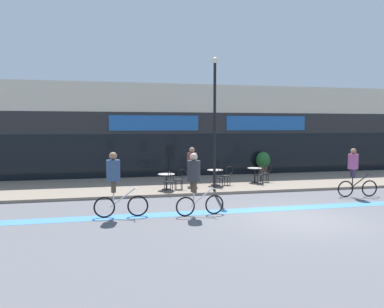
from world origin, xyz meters
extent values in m
plane|color=#5B5B60|center=(0.00, 0.00, 0.00)|extent=(120.00, 120.00, 0.00)
cube|color=gray|center=(0.00, 7.25, 0.06)|extent=(40.00, 5.50, 0.12)
cube|color=beige|center=(0.00, 12.00, 2.66)|extent=(40.00, 4.00, 5.32)
cube|color=black|center=(0.00, 10.03, 1.32)|extent=(38.80, 0.10, 2.40)
cube|color=#232326|center=(0.00, 10.05, 3.12)|extent=(39.20, 0.14, 1.20)
cube|color=#1E56A3|center=(-3.32, 9.98, 3.12)|extent=(4.96, 0.08, 0.84)
cube|color=#1E56A3|center=(3.32, 9.98, 3.12)|extent=(4.96, 0.08, 0.84)
cube|color=#3D7AB7|center=(0.00, 1.42, 0.00)|extent=(36.00, 0.70, 0.01)
cylinder|color=black|center=(-3.34, 5.63, 0.13)|extent=(0.42, 0.42, 0.02)
cylinder|color=black|center=(-3.34, 5.63, 0.46)|extent=(0.07, 0.07, 0.68)
cylinder|color=#ADA8A3|center=(-3.34, 5.63, 0.81)|extent=(0.76, 0.76, 0.02)
cylinder|color=black|center=(-0.89, 6.34, 0.13)|extent=(0.42, 0.42, 0.02)
cylinder|color=black|center=(-0.89, 6.34, 0.48)|extent=(0.07, 0.07, 0.72)
cylinder|color=#ADA8A3|center=(-0.89, 6.34, 0.85)|extent=(0.76, 0.76, 0.02)
cylinder|color=black|center=(1.33, 6.81, 0.13)|extent=(0.41, 0.41, 0.02)
cylinder|color=black|center=(1.33, 6.81, 0.47)|extent=(0.07, 0.07, 0.70)
cylinder|color=#ADA8A3|center=(1.33, 6.81, 0.83)|extent=(0.74, 0.74, 0.02)
cylinder|color=black|center=(-3.34, 5.08, 0.56)|extent=(0.44, 0.44, 0.03)
cylinder|color=black|center=(-3.50, 5.20, 0.33)|extent=(0.03, 0.03, 0.42)
cylinder|color=black|center=(-3.22, 5.24, 0.33)|extent=(0.03, 0.03, 0.42)
cylinder|color=black|center=(-3.47, 4.93, 0.33)|extent=(0.03, 0.03, 0.42)
cylinder|color=black|center=(-3.19, 4.96, 0.33)|extent=(0.03, 0.03, 0.42)
torus|color=black|center=(-3.33, 4.91, 0.82)|extent=(0.07, 0.41, 0.41)
cylinder|color=black|center=(-3.50, 4.89, 0.68)|extent=(0.03, 0.03, 0.23)
cylinder|color=black|center=(-3.16, 4.93, 0.68)|extent=(0.03, 0.03, 0.23)
cylinder|color=black|center=(-2.79, 5.63, 0.56)|extent=(0.41, 0.41, 0.03)
cylinder|color=black|center=(-2.94, 5.49, 0.33)|extent=(0.03, 0.03, 0.42)
cylinder|color=black|center=(-2.93, 5.77, 0.33)|extent=(0.03, 0.03, 0.42)
cylinder|color=black|center=(-2.66, 5.49, 0.33)|extent=(0.03, 0.03, 0.42)
cylinder|color=black|center=(-2.65, 5.77, 0.33)|extent=(0.03, 0.03, 0.42)
torus|color=black|center=(-2.62, 5.63, 0.82)|extent=(0.41, 0.03, 0.41)
cylinder|color=black|center=(-2.63, 5.46, 0.68)|extent=(0.03, 0.03, 0.23)
cylinder|color=black|center=(-2.62, 5.80, 0.68)|extent=(0.03, 0.03, 0.23)
cylinder|color=black|center=(-0.89, 5.79, 0.56)|extent=(0.45, 0.45, 0.03)
cylinder|color=black|center=(-1.04, 5.91, 0.33)|extent=(0.03, 0.03, 0.42)
cylinder|color=black|center=(-0.77, 5.95, 0.33)|extent=(0.03, 0.03, 0.42)
cylinder|color=black|center=(-1.00, 5.63, 0.33)|extent=(0.03, 0.03, 0.42)
cylinder|color=black|center=(-0.73, 5.67, 0.33)|extent=(0.03, 0.03, 0.42)
torus|color=black|center=(-0.86, 5.62, 0.82)|extent=(0.09, 0.41, 0.41)
cylinder|color=black|center=(-1.03, 5.60, 0.68)|extent=(0.03, 0.03, 0.23)
cylinder|color=black|center=(-0.69, 5.65, 0.68)|extent=(0.03, 0.03, 0.23)
cylinder|color=black|center=(-0.34, 6.34, 0.56)|extent=(0.45, 0.45, 0.03)
cylinder|color=black|center=(-0.45, 6.18, 0.33)|extent=(0.03, 0.03, 0.42)
cylinder|color=black|center=(-0.49, 6.46, 0.33)|extent=(0.03, 0.03, 0.42)
cylinder|color=black|center=(-0.18, 6.22, 0.33)|extent=(0.03, 0.03, 0.42)
cylinder|color=black|center=(-0.22, 6.50, 0.33)|extent=(0.03, 0.03, 0.42)
torus|color=black|center=(-0.17, 6.36, 0.82)|extent=(0.41, 0.08, 0.41)
cylinder|color=black|center=(-0.14, 6.19, 0.68)|extent=(0.03, 0.03, 0.23)
cylinder|color=black|center=(-0.19, 6.53, 0.68)|extent=(0.03, 0.03, 0.23)
cylinder|color=black|center=(1.33, 6.26, 0.56)|extent=(0.41, 0.41, 0.03)
cylinder|color=black|center=(1.19, 6.40, 0.33)|extent=(0.03, 0.03, 0.42)
cylinder|color=black|center=(1.47, 6.41, 0.33)|extent=(0.03, 0.03, 0.42)
cylinder|color=black|center=(1.19, 6.12, 0.33)|extent=(0.03, 0.03, 0.42)
cylinder|color=black|center=(1.47, 6.13, 0.33)|extent=(0.03, 0.03, 0.42)
torus|color=black|center=(1.33, 6.09, 0.82)|extent=(0.03, 0.41, 0.41)
cylinder|color=black|center=(1.16, 6.09, 0.68)|extent=(0.03, 0.03, 0.23)
cylinder|color=black|center=(1.50, 6.10, 0.68)|extent=(0.03, 0.03, 0.23)
cylinder|color=black|center=(1.88, 6.81, 0.56)|extent=(0.43, 0.43, 0.03)
cylinder|color=black|center=(1.73, 6.68, 0.33)|extent=(0.03, 0.03, 0.42)
cylinder|color=black|center=(1.75, 6.96, 0.33)|extent=(0.03, 0.03, 0.42)
cylinder|color=black|center=(2.01, 6.66, 0.33)|extent=(0.03, 0.03, 0.42)
cylinder|color=black|center=(2.03, 6.94, 0.33)|extent=(0.03, 0.03, 0.42)
torus|color=black|center=(2.05, 6.80, 0.82)|extent=(0.41, 0.06, 0.41)
cylinder|color=black|center=(2.04, 6.63, 0.68)|extent=(0.03, 0.03, 0.23)
cylinder|color=black|center=(2.06, 6.97, 0.68)|extent=(0.03, 0.03, 0.23)
cylinder|color=brown|center=(2.98, 9.59, 0.37)|extent=(0.51, 0.51, 0.50)
ellipsoid|color=#28662D|center=(2.98, 9.59, 0.97)|extent=(0.82, 0.82, 0.98)
cylinder|color=black|center=(-1.35, 4.84, 2.89)|extent=(0.12, 0.12, 5.55)
sphere|color=beige|center=(-1.35, 4.84, 5.74)|extent=(0.26, 0.26, 0.26)
torus|color=black|center=(-4.94, 1.39, 0.34)|extent=(0.69, 0.07, 0.69)
torus|color=black|center=(-6.01, 1.41, 0.34)|extent=(0.69, 0.07, 0.69)
cylinder|color=silver|center=(-5.42, 1.40, 0.64)|extent=(0.83, 0.06, 0.62)
cylinder|color=silver|center=(-5.71, 1.41, 0.58)|extent=(0.04, 0.04, 0.48)
cylinder|color=silver|center=(-5.00, 1.39, 0.93)|extent=(0.04, 0.48, 0.03)
cylinder|color=#4C3D2D|center=(-5.71, 1.49, 1.01)|extent=(0.15, 0.15, 0.37)
cylinder|color=#4C3D2D|center=(-5.71, 1.32, 1.01)|extent=(0.15, 0.15, 0.37)
cylinder|color=#334C70|center=(-5.71, 1.41, 1.53)|extent=(0.45, 0.45, 0.67)
sphere|color=#9E7051|center=(-5.71, 1.41, 1.99)|extent=(0.25, 0.25, 0.25)
torus|color=black|center=(-2.42, 1.12, 0.33)|extent=(0.66, 0.12, 0.65)
torus|color=black|center=(-3.43, 1.02, 0.33)|extent=(0.66, 0.12, 0.65)
cylinder|color=silver|center=(-2.88, 1.08, 0.61)|extent=(0.79, 0.12, 0.59)
cylinder|color=silver|center=(-3.15, 1.05, 0.56)|extent=(0.04, 0.04, 0.46)
cylinder|color=silver|center=(-2.47, 1.12, 0.88)|extent=(0.07, 0.48, 0.03)
cylinder|color=#4C3D2D|center=(-3.16, 1.13, 0.97)|extent=(0.16, 0.16, 0.37)
cylinder|color=#4C3D2D|center=(-3.14, 0.97, 0.97)|extent=(0.16, 0.16, 0.37)
cylinder|color=#2D2D33|center=(-3.15, 1.05, 1.49)|extent=(0.48, 0.48, 0.67)
sphere|color=beige|center=(-3.15, 1.05, 1.95)|extent=(0.25, 0.25, 0.25)
torus|color=black|center=(4.79, 2.75, 0.34)|extent=(0.69, 0.11, 0.69)
torus|color=black|center=(3.73, 2.84, 0.34)|extent=(0.69, 0.11, 0.69)
cylinder|color=black|center=(4.31, 2.79, 0.64)|extent=(0.83, 0.11, 0.62)
cylinder|color=black|center=(4.02, 2.81, 0.59)|extent=(0.04, 0.04, 0.48)
cylinder|color=black|center=(4.74, 2.75, 0.93)|extent=(0.07, 0.48, 0.03)
cylinder|color=#382D47|center=(4.03, 2.89, 1.00)|extent=(0.15, 0.15, 0.34)
cylinder|color=#382D47|center=(4.02, 2.73, 1.00)|extent=(0.15, 0.15, 0.34)
cylinder|color=#A84C7F|center=(4.02, 2.81, 1.48)|extent=(0.44, 0.44, 0.62)
sphere|color=#9E7051|center=(4.02, 2.81, 1.91)|extent=(0.23, 0.23, 0.23)
cylinder|color=#4C3D2D|center=(-1.97, 6.65, 0.54)|extent=(0.16, 0.16, 0.83)
cylinder|color=#4C3D2D|center=(-1.97, 6.47, 0.54)|extent=(0.16, 0.16, 0.83)
cylinder|color=brown|center=(-1.97, 6.56, 1.31)|extent=(0.47, 0.47, 0.72)
sphere|color=#9E7051|center=(-1.97, 6.56, 1.81)|extent=(0.27, 0.27, 0.27)
camera|label=1|loc=(-5.85, -10.74, 2.94)|focal=35.00mm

